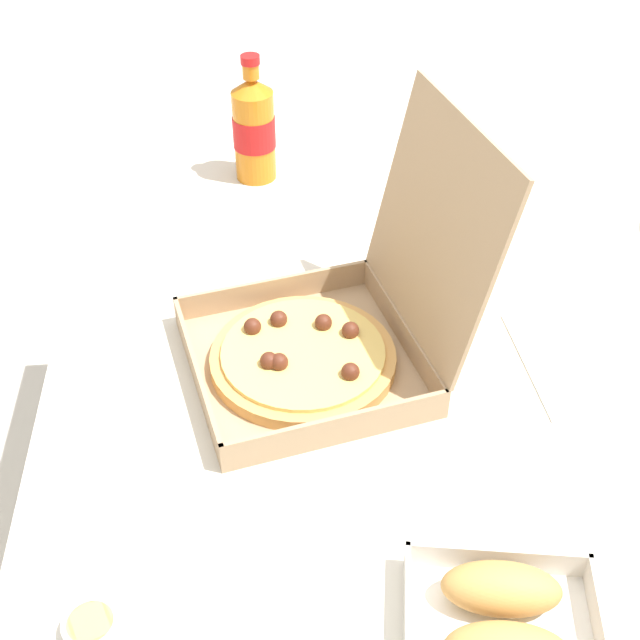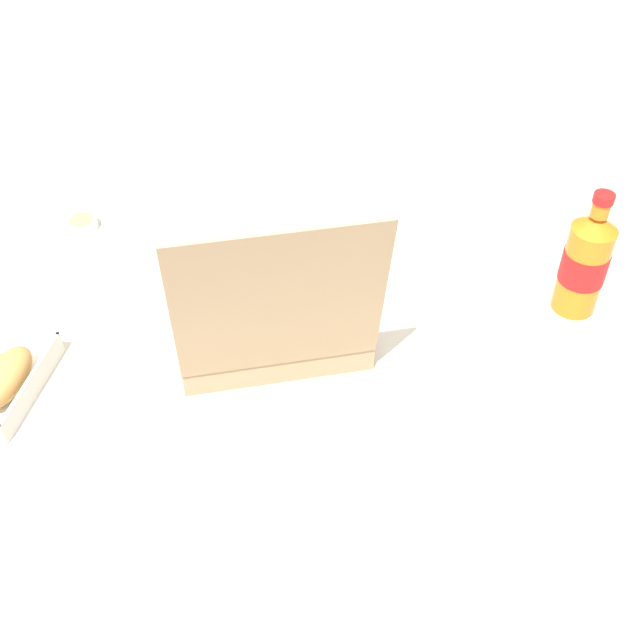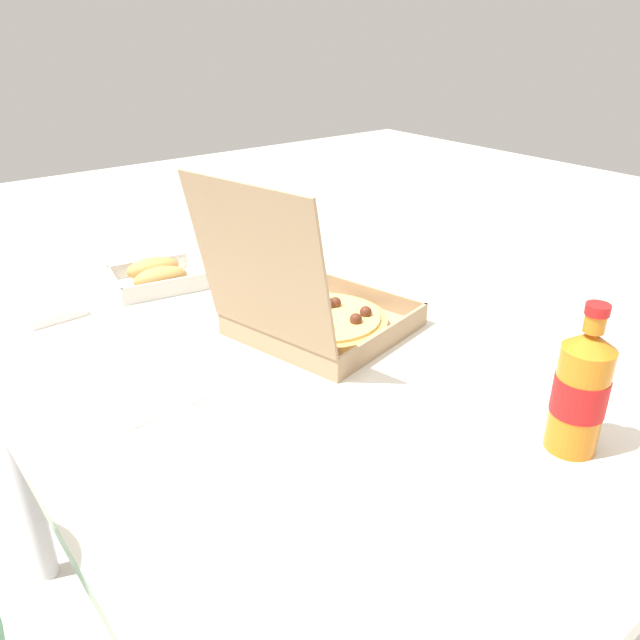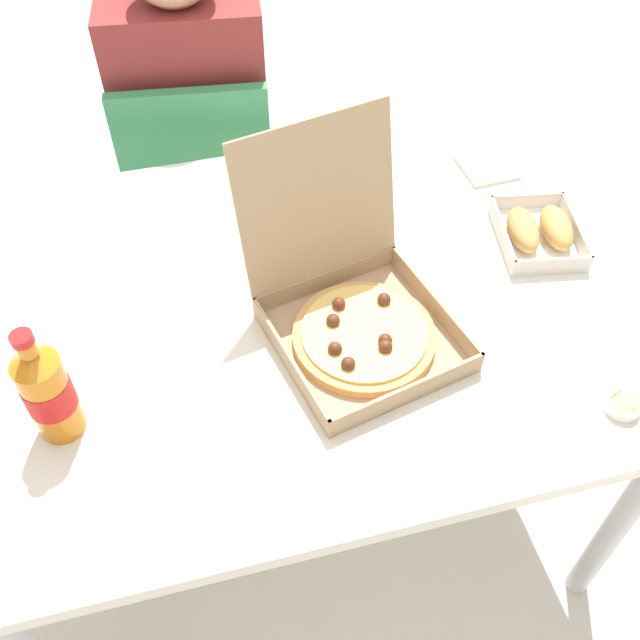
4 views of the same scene
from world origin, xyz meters
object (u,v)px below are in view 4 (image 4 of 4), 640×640
Objects in this scene: diner_person at (193,103)px; dipping_sauce_cup at (623,405)px; chair at (204,184)px; cola_bottle at (47,391)px; pizza_box_open at (356,312)px; napkin_pile at (488,164)px; bread_side_box at (539,231)px; paper_menu at (323,205)px.

diner_person is 20.54× the size of dipping_sauce_cup.
diner_person is 1.24m from dipping_sauce_cup.
chair is 0.98m from cola_bottle.
cola_bottle is (-0.50, -0.08, 0.05)m from pizza_box_open.
cola_bottle is (-0.33, -0.92, 0.14)m from diner_person.
cola_bottle reaches higher than napkin_pile.
napkin_pile is (0.59, -0.42, 0.26)m from chair.
diner_person is at bearing 82.71° from chair.
napkin_pile is 1.96× the size of dipping_sauce_cup.
pizza_box_open is 0.43m from bread_side_box.
chair is at bearing 69.78° from cola_bottle.
bread_side_box is 0.94m from cola_bottle.
paper_menu is at bearing -64.88° from chair.
napkin_pile reaches higher than paper_menu.
bread_side_box reaches higher than paper_menu.
pizza_box_open is at bearing -78.40° from diner_person.
dipping_sauce_cup is at bearing -35.82° from pizza_box_open.
pizza_box_open is at bearing 8.64° from cola_bottle.
pizza_box_open reaches higher than dipping_sauce_cup.
pizza_box_open reaches higher than bread_side_box.
pizza_box_open is at bearing -77.07° from chair.
diner_person reaches higher than paper_menu.
napkin_pile and dipping_sauce_cup have the same top height.
diner_person reaches higher than bread_side_box.
diner_person is at bearing 129.24° from bread_side_box.
bread_side_box is at bearing 17.85° from pizza_box_open.
cola_bottle is (-0.32, -0.87, 0.34)m from chair.
cola_bottle is 1.02m from napkin_pile.
dipping_sauce_cup is at bearing -63.31° from paper_menu.
diner_person reaches higher than napkin_pile.
dipping_sauce_cup is (-0.04, -0.64, 0.00)m from napkin_pile.
chair is 0.93m from bread_side_box.
napkin_pile is (0.58, -0.48, 0.05)m from diner_person.
napkin_pile is (0.41, 0.37, -0.04)m from pizza_box_open.
diner_person is at bearing 116.00° from dipping_sauce_cup.
pizza_box_open is 0.34m from paper_menu.
diner_person is 10.46× the size of napkin_pile.
bread_side_box is 0.40m from dipping_sauce_cup.
paper_menu is at bearing 84.99° from pizza_box_open.
napkin_pile is at bearing 26.20° from cola_bottle.
chair reaches higher than napkin_pile.
chair is at bearing 112.55° from paper_menu.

